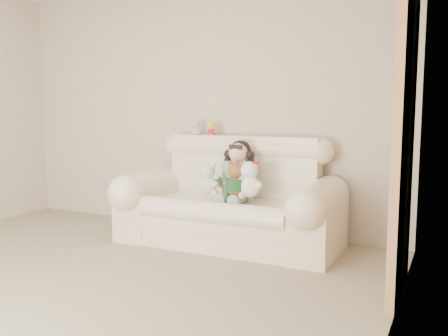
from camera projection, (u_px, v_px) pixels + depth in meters
floor at (16, 308)px, 3.21m from camera, size 5.00×5.00×0.00m
wall_back at (198, 108)px, 5.29m from camera, size 4.50×0.00×4.50m
wall_right at (379, 110)px, 2.08m from camera, size 0.00×5.00×5.00m
sofa at (229, 191)px, 4.67m from camera, size 2.10×0.95×1.03m
door_panel at (404, 145)px, 3.37m from camera, size 0.06×0.90×2.10m
seated_child at (239, 170)px, 4.69m from camera, size 0.36×0.43×0.59m
brown_teddy at (236, 175)px, 4.50m from camera, size 0.27×0.22×0.38m
white_cat at (250, 175)px, 4.45m from camera, size 0.28×0.22×0.40m
cream_teddy at (208, 176)px, 4.59m from camera, size 0.24×0.19×0.35m
yellow_mini_bear at (212, 128)px, 5.06m from camera, size 0.12×0.10×0.18m
grey_mini_plush at (196, 127)px, 5.14m from camera, size 0.15×0.14×0.20m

